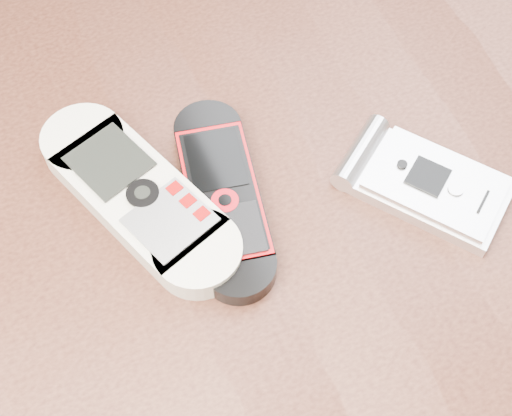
{
  "coord_description": "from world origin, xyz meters",
  "views": [
    {
      "loc": [
        -0.09,
        -0.21,
        1.14
      ],
      "look_at": [
        0.01,
        0.0,
        0.76
      ],
      "focal_mm": 50.0,
      "sensor_mm": 36.0,
      "label": 1
    }
  ],
  "objects_px": {
    "nokia_white": "(138,195)",
    "nokia_black_red": "(223,195)",
    "motorola_razr": "(430,184)",
    "table": "(250,288)"
  },
  "relations": [
    {
      "from": "motorola_razr",
      "to": "nokia_black_red",
      "type": "bearing_deg",
      "value": 123.55
    },
    {
      "from": "table",
      "to": "nokia_black_red",
      "type": "height_order",
      "value": "nokia_black_red"
    },
    {
      "from": "nokia_white",
      "to": "motorola_razr",
      "type": "height_order",
      "value": "nokia_white"
    },
    {
      "from": "nokia_white",
      "to": "table",
      "type": "bearing_deg",
      "value": -53.53
    },
    {
      "from": "nokia_white",
      "to": "nokia_black_red",
      "type": "relative_size",
      "value": 1.13
    },
    {
      "from": "table",
      "to": "motorola_razr",
      "type": "bearing_deg",
      "value": -13.48
    },
    {
      "from": "nokia_white",
      "to": "nokia_black_red",
      "type": "distance_m",
      "value": 0.05
    },
    {
      "from": "nokia_white",
      "to": "motorola_razr",
      "type": "bearing_deg",
      "value": -41.21
    },
    {
      "from": "table",
      "to": "motorola_razr",
      "type": "xyz_separation_m",
      "value": [
        0.12,
        -0.03,
        0.11
      ]
    },
    {
      "from": "table",
      "to": "nokia_white",
      "type": "height_order",
      "value": "nokia_white"
    }
  ]
}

